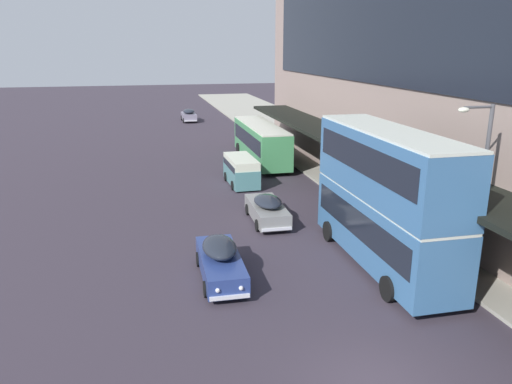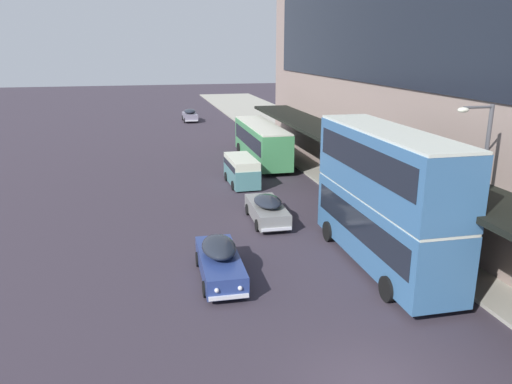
{
  "view_description": "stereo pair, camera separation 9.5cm",
  "coord_description": "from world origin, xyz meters",
  "views": [
    {
      "loc": [
        -6.15,
        -11.03,
        9.39
      ],
      "look_at": [
        0.12,
        15.32,
        1.47
      ],
      "focal_mm": 35.0,
      "sensor_mm": 36.0,
      "label": 1
    },
    {
      "loc": [
        -6.06,
        -11.05,
        9.39
      ],
      "look_at": [
        0.12,
        15.32,
        1.47
      ],
      "focal_mm": 35.0,
      "sensor_mm": 36.0,
      "label": 2
    }
  ],
  "objects": [
    {
      "name": "transit_bus_kerbside_front",
      "position": [
        3.97,
        7.58,
        3.29
      ],
      "size": [
        2.71,
        9.82,
        6.1
      ],
      "color": "teal",
      "rests_on": "ground"
    },
    {
      "name": "vw_van",
      "position": [
        0.71,
        22.41,
        1.1
      ],
      "size": [
        1.96,
        4.58,
        1.96
      ],
      "color": "teal",
      "rests_on": "ground"
    },
    {
      "name": "sedan_lead_near",
      "position": [
        0.37,
        54.1,
        0.8
      ],
      "size": [
        1.82,
        4.27,
        1.63
      ],
      "color": "gray",
      "rests_on": "ground"
    },
    {
      "name": "sedan_far_back",
      "position": [
        0.51,
        14.31,
        0.76
      ],
      "size": [
        1.9,
        4.68,
        1.52
      ],
      "color": "gray",
      "rests_on": "ground"
    },
    {
      "name": "transit_bus_kerbside_rear",
      "position": [
        3.76,
        28.9,
        1.83
      ],
      "size": [
        2.73,
        10.95,
        3.19
      ],
      "color": "#449358",
      "rests_on": "ground"
    },
    {
      "name": "sedan_trailing_near",
      "position": [
        -3.16,
        7.98,
        0.81
      ],
      "size": [
        1.83,
        4.93,
        1.66
      ],
      "color": "navy",
      "rests_on": "ground"
    },
    {
      "name": "fire_hydrant",
      "position": [
        6.4,
        17.69,
        0.49
      ],
      "size": [
        0.2,
        0.4,
        0.7
      ],
      "color": "red",
      "rests_on": "sidewalk_kerb"
    },
    {
      "name": "street_lamp",
      "position": [
        6.4,
        4.88,
        4.33
      ],
      "size": [
        1.5,
        0.28,
        7.22
      ],
      "color": "#4C4C51",
      "rests_on": "sidewalk_kerb"
    }
  ]
}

